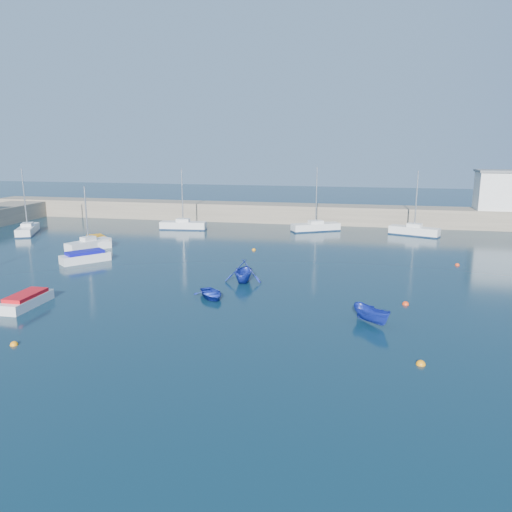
% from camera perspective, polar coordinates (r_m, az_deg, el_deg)
% --- Properties ---
extents(ground, '(220.00, 220.00, 0.00)m').
position_cam_1_polar(ground, '(30.29, -7.97, -9.33)').
color(ground, '#0C2635').
rests_on(ground, ground).
extents(back_wall, '(96.00, 4.50, 2.60)m').
position_cam_1_polar(back_wall, '(73.68, 4.18, 4.88)').
color(back_wall, '#786D5B').
rests_on(back_wall, ground).
extents(sailboat_3, '(3.35, 5.23, 6.88)m').
position_cam_1_polar(sailboat_3, '(57.27, -18.59, 1.25)').
color(sailboat_3, silver).
rests_on(sailboat_3, ground).
extents(sailboat_4, '(4.29, 6.49, 8.31)m').
position_cam_1_polar(sailboat_4, '(70.22, -24.64, 2.76)').
color(sailboat_4, silver).
rests_on(sailboat_4, ground).
extents(sailboat_5, '(6.27, 2.34, 8.09)m').
position_cam_1_polar(sailboat_5, '(68.02, -8.32, 3.52)').
color(sailboat_5, silver).
rests_on(sailboat_5, ground).
extents(sailboat_6, '(6.48, 4.67, 8.38)m').
position_cam_1_polar(sailboat_6, '(66.51, 6.83, 3.33)').
color(sailboat_6, silver).
rests_on(sailboat_6, ground).
extents(sailboat_7, '(6.30, 3.83, 8.09)m').
position_cam_1_polar(sailboat_7, '(65.93, 17.62, 2.78)').
color(sailboat_7, silver).
rests_on(sailboat_7, ground).
extents(motorboat_0, '(1.55, 4.36, 0.97)m').
position_cam_1_polar(motorboat_0, '(39.07, -24.77, -4.61)').
color(motorboat_0, silver).
rests_on(motorboat_0, ground).
extents(motorboat_1, '(4.20, 4.57, 1.13)m').
position_cam_1_polar(motorboat_1, '(51.36, -18.94, -0.09)').
color(motorboat_1, silver).
rests_on(motorboat_1, ground).
extents(motorboat_2, '(4.63, 4.71, 1.01)m').
position_cam_1_polar(motorboat_2, '(59.58, -17.61, 1.64)').
color(motorboat_2, silver).
rests_on(motorboat_2, ground).
extents(dinghy_center, '(3.49, 3.68, 0.62)m').
position_cam_1_polar(dinghy_center, '(37.57, -5.15, -4.35)').
color(dinghy_center, '#162898').
rests_on(dinghy_center, ground).
extents(dinghy_left, '(3.30, 3.75, 1.88)m').
position_cam_1_polar(dinghy_left, '(41.56, -1.43, -1.73)').
color(dinghy_left, '#162898').
rests_on(dinghy_left, ground).
extents(dinghy_right, '(2.92, 2.97, 1.17)m').
position_cam_1_polar(dinghy_right, '(33.01, 13.09, -6.58)').
color(dinghy_right, '#162898').
rests_on(dinghy_right, ground).
extents(buoy_0, '(0.46, 0.46, 0.46)m').
position_cam_1_polar(buoy_0, '(32.26, -25.91, -9.14)').
color(buoy_0, orange).
rests_on(buoy_0, ground).
extents(buoy_1, '(0.49, 0.49, 0.49)m').
position_cam_1_polar(buoy_1, '(37.60, 16.72, -5.33)').
color(buoy_1, red).
rests_on(buoy_1, ground).
extents(buoy_3, '(0.42, 0.42, 0.42)m').
position_cam_1_polar(buoy_3, '(54.16, -0.25, 0.67)').
color(buoy_3, orange).
rests_on(buoy_3, ground).
extents(buoy_4, '(0.43, 0.43, 0.43)m').
position_cam_1_polar(buoy_4, '(51.14, 22.01, -1.00)').
color(buoy_4, red).
rests_on(buoy_4, ground).
extents(buoy_5, '(0.50, 0.50, 0.50)m').
position_cam_1_polar(buoy_5, '(28.08, 18.31, -11.71)').
color(buoy_5, orange).
rests_on(buoy_5, ground).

